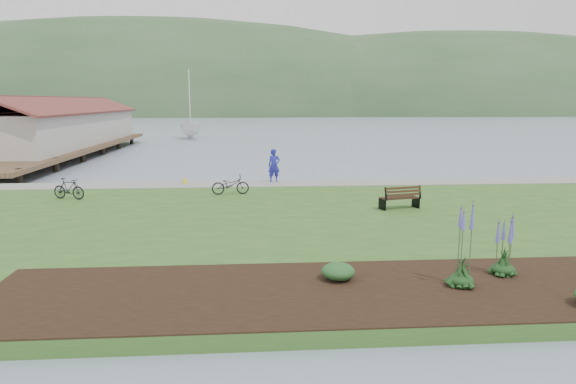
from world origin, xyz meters
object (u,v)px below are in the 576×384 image
Objects in this scene: bicycle_a at (230,185)px; person at (274,163)px; sailboat at (191,139)px; park_bench at (401,197)px.

person is at bearing -37.99° from bicycle_a.
bicycle_a is 0.06× the size of sailboat.
sailboat is at bearing 3.33° from bicycle_a.
person is 41.77m from sailboat.
bicycle_a is (-2.36, -3.72, -0.64)m from person.
park_bench is at bearing -124.38° from bicycle_a.
person reaches higher than park_bench.
bicycle_a is 44.96m from sailboat.
bicycle_a is (-7.48, 4.11, -0.04)m from park_bench.
bicycle_a is at bearing -132.86° from person.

